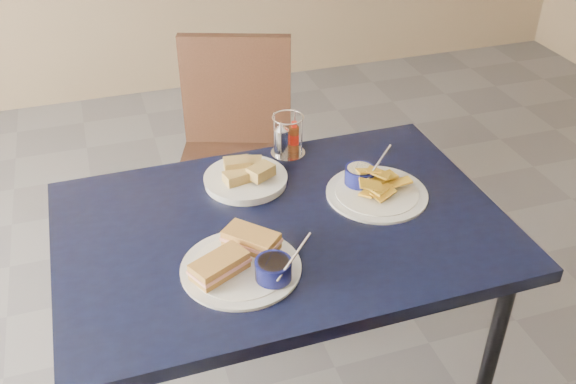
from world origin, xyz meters
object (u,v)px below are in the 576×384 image
object	(u,v)px
chair_far	(229,140)
condiment_caddy	(286,139)
dining_table	(282,242)
plantain_plate	(372,187)
sandwich_plate	(244,261)
bread_basket	(246,177)

from	to	relation	value
chair_far	condiment_caddy	size ratio (longest dim) A/B	6.82
dining_table	plantain_plate	size ratio (longest dim) A/B	4.12
dining_table	sandwich_plate	distance (m)	0.23
dining_table	plantain_plate	world-z (taller)	plantain_plate
dining_table	condiment_caddy	world-z (taller)	condiment_caddy
plantain_plate	condiment_caddy	xyz separation A→B (m)	(-0.17, 0.28, 0.04)
dining_table	plantain_plate	xyz separation A→B (m)	(0.30, 0.06, 0.08)
dining_table	chair_far	world-z (taller)	chair_far
sandwich_plate	bread_basket	world-z (taller)	sandwich_plate
chair_far	bread_basket	world-z (taller)	chair_far
sandwich_plate	bread_basket	bearing A→B (deg)	74.71
chair_far	plantain_plate	bearing A→B (deg)	-73.06
plantain_plate	condiment_caddy	size ratio (longest dim) A/B	2.17
bread_basket	condiment_caddy	world-z (taller)	condiment_caddy
condiment_caddy	chair_far	bearing A→B (deg)	98.18
chair_far	bread_basket	size ratio (longest dim) A/B	3.79
dining_table	sandwich_plate	xyz separation A→B (m)	(-0.14, -0.15, 0.09)
chair_far	sandwich_plate	world-z (taller)	chair_far
sandwich_plate	bread_basket	xyz separation A→B (m)	(0.10, 0.37, -0.00)
bread_basket	condiment_caddy	distance (m)	0.21
sandwich_plate	plantain_plate	world-z (taller)	same
sandwich_plate	plantain_plate	bearing A→B (deg)	25.97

